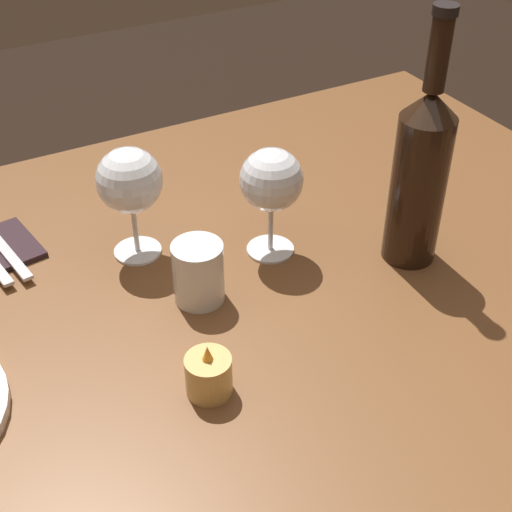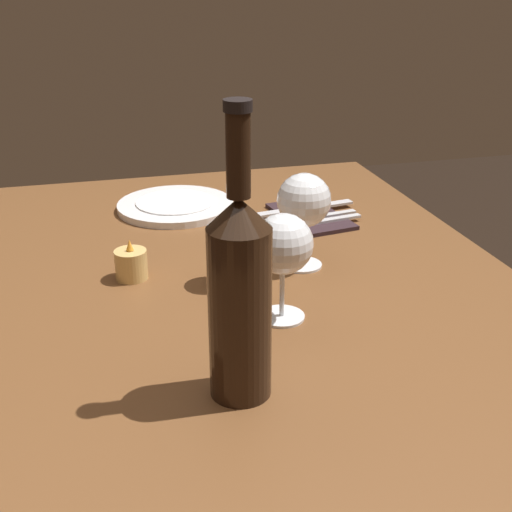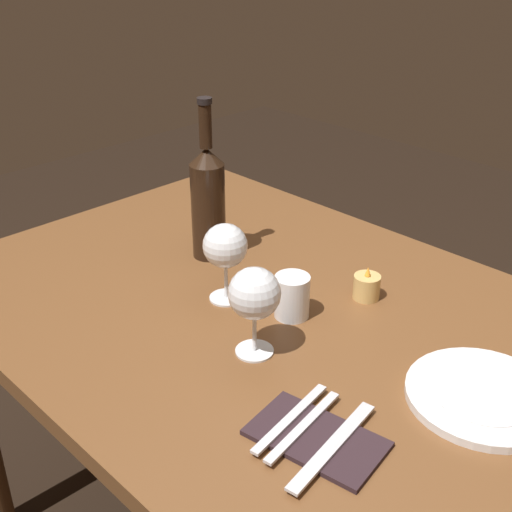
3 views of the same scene
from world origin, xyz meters
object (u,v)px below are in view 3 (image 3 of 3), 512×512
wine_glass_right (225,248)px  table_knife (333,446)px  water_tumbler (292,298)px  dinner_plate (483,395)px  fork_inner (303,426)px  wine_glass_left (254,295)px  votive_candle (367,287)px  folded_napkin (316,438)px  wine_bottle (208,199)px  fork_outer (291,418)px

wine_glass_right → table_knife: (0.41, -0.17, -0.10)m
water_tumbler → dinner_plate: size_ratio=0.34×
dinner_plate → fork_inner: 0.29m
wine_glass_left → fork_inner: size_ratio=0.89×
votive_candle → table_knife: bearing=-59.0°
wine_glass_right → fork_inner: bearing=-26.0°
dinner_plate → votive_candle: bearing=159.4°
wine_glass_right → water_tumbler: 0.16m
folded_napkin → fork_inner: 0.03m
wine_bottle → wine_glass_right: bearing=-31.4°
wine_glass_left → dinner_plate: 0.39m
folded_napkin → table_knife: (0.03, 0.00, 0.01)m
wine_glass_left → folded_napkin: wine_glass_left is taller
wine_glass_left → votive_candle: size_ratio=2.39×
votive_candle → dinner_plate: (0.31, -0.12, -0.02)m
fork_outer → votive_candle: bearing=111.0°
wine_glass_right → water_tumbler: bearing=19.4°
wine_glass_right → fork_outer: (0.33, -0.17, -0.10)m
dinner_plate → wine_glass_left: bearing=-154.2°
wine_glass_right → table_knife: 0.46m
votive_candle → dinner_plate: 0.33m
fork_inner → wine_bottle: bearing=152.2°
water_tumbler → dinner_plate: (0.37, 0.03, -0.03)m
fork_outer → wine_glass_right: bearing=152.3°
wine_bottle → folded_napkin: bearing=-26.7°
folded_napkin → wine_glass_left: bearing=157.8°
wine_bottle → fork_inner: 0.60m
wine_glass_right → wine_glass_left: bearing=-27.3°
wine_bottle → water_tumbler: wine_bottle is taller
wine_bottle → water_tumbler: bearing=-10.4°
wine_glass_right → water_tumbler: wine_glass_right is taller
wine_glass_left → table_knife: 0.28m
wine_bottle → wine_glass_left: bearing=-29.4°
water_tumbler → wine_bottle: bearing=169.6°
folded_napkin → fork_inner: size_ratio=1.14×
votive_candle → wine_glass_left: bearing=-94.8°
fork_inner → water_tumbler: bearing=135.8°
wine_glass_right → table_knife: bearing=-22.9°
water_tumbler → wine_glass_right: bearing=-160.6°
dinner_plate → table_knife: size_ratio=1.13×
fork_inner → table_knife: bearing=0.0°
wine_glass_left → folded_napkin: 0.26m
wine_glass_right → votive_candle: 0.28m
fork_inner → table_knife: same height
wine_glass_left → water_tumbler: (-0.03, 0.13, -0.08)m
wine_glass_left → fork_outer: (0.16, -0.09, -0.10)m
water_tumbler → table_knife: bearing=-38.0°
dinner_plate → fork_inner: (-0.15, -0.25, 0.00)m
folded_napkin → table_knife: bearing=0.0°
wine_glass_right → wine_bottle: bearing=148.6°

